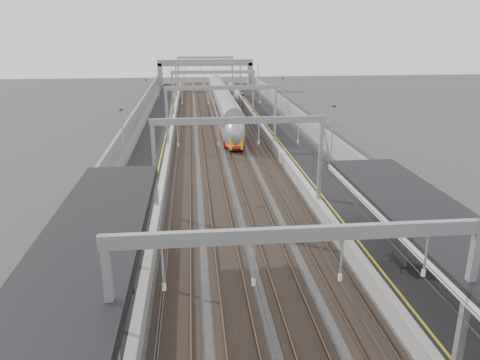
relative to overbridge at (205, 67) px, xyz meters
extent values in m
cube|color=black|center=(-8.00, -55.00, -4.81)|extent=(4.00, 120.00, 1.00)
cube|color=black|center=(8.00, -55.00, -4.81)|extent=(4.00, 120.00, 1.00)
cube|color=black|center=(-4.50, -55.00, -5.27)|extent=(2.40, 140.00, 0.08)
cube|color=brown|center=(-5.22, -55.00, -5.18)|extent=(0.07, 140.00, 0.14)
cube|color=brown|center=(-3.78, -55.00, -5.18)|extent=(0.07, 140.00, 0.14)
cube|color=black|center=(-1.50, -55.00, -5.27)|extent=(2.40, 140.00, 0.08)
cube|color=brown|center=(-2.22, -55.00, -5.18)|extent=(0.07, 140.00, 0.14)
cube|color=brown|center=(-0.78, -55.00, -5.18)|extent=(0.07, 140.00, 0.14)
cube|color=black|center=(1.50, -55.00, -5.27)|extent=(2.40, 140.00, 0.08)
cube|color=brown|center=(0.78, -55.00, -5.18)|extent=(0.07, 140.00, 0.14)
cube|color=brown|center=(2.22, -55.00, -5.18)|extent=(0.07, 140.00, 0.14)
cube|color=black|center=(4.50, -55.00, -5.27)|extent=(2.40, 140.00, 0.08)
cube|color=brown|center=(3.78, -55.00, -5.18)|extent=(0.07, 140.00, 0.14)
cube|color=brown|center=(5.22, -55.00, -5.18)|extent=(0.07, 140.00, 0.14)
cube|color=#909399|center=(-6.30, -98.00, -1.01)|extent=(0.28, 0.28, 6.60)
cube|color=#909399|center=(6.30, -98.00, -1.01)|extent=(0.28, 0.28, 6.60)
cube|color=#909399|center=(0.00, -98.00, 2.04)|extent=(13.00, 0.25, 0.50)
cube|color=#909399|center=(-6.30, -78.00, -1.01)|extent=(0.28, 0.28, 6.60)
cube|color=#909399|center=(6.30, -78.00, -1.01)|extent=(0.28, 0.28, 6.60)
cube|color=#909399|center=(0.00, -78.00, 2.04)|extent=(13.00, 0.25, 0.50)
cube|color=#909399|center=(-6.30, -58.00, -1.01)|extent=(0.28, 0.28, 6.60)
cube|color=#909399|center=(6.30, -58.00, -1.01)|extent=(0.28, 0.28, 6.60)
cube|color=#909399|center=(0.00, -58.00, 2.04)|extent=(13.00, 0.25, 0.50)
cube|color=#909399|center=(-6.30, -38.00, -1.01)|extent=(0.28, 0.28, 6.60)
cube|color=#909399|center=(6.30, -38.00, -1.01)|extent=(0.28, 0.28, 6.60)
cube|color=#909399|center=(0.00, -38.00, 2.04)|extent=(13.00, 0.25, 0.50)
cube|color=#909399|center=(-6.30, -18.00, -1.01)|extent=(0.28, 0.28, 6.60)
cube|color=#909399|center=(6.30, -18.00, -1.01)|extent=(0.28, 0.28, 6.60)
cube|color=#909399|center=(0.00, -18.00, 2.04)|extent=(13.00, 0.25, 0.50)
cube|color=#909399|center=(-6.30, 0.00, -1.01)|extent=(0.28, 0.28, 6.60)
cube|color=#909399|center=(6.30, 0.00, -1.01)|extent=(0.28, 0.28, 6.60)
cube|color=#909399|center=(0.00, 0.00, 2.04)|extent=(13.00, 0.25, 0.50)
cylinder|color=#262628|center=(-4.50, -50.00, 0.19)|extent=(0.03, 140.00, 0.03)
cylinder|color=#262628|center=(-1.50, -50.00, 0.19)|extent=(0.03, 140.00, 0.03)
cylinder|color=#262628|center=(1.50, -50.00, 0.19)|extent=(0.03, 140.00, 0.03)
cylinder|color=#262628|center=(4.50, -50.00, 0.19)|extent=(0.03, 140.00, 0.03)
cube|color=black|center=(-8.00, -97.00, -0.19)|extent=(4.40, 30.00, 0.24)
cylinder|color=black|center=(-9.70, -86.00, -2.31)|extent=(0.20, 0.20, 4.00)
cube|color=black|center=(-6.60, -96.00, -0.76)|extent=(1.60, 0.15, 0.55)
cube|color=#FF6405|center=(-6.60, -96.08, -0.76)|extent=(1.50, 0.02, 0.42)
cylinder|color=black|center=(9.70, -86.00, -2.31)|extent=(0.20, 0.20, 4.00)
cube|color=gray|center=(0.00, 0.00, 0.89)|extent=(22.00, 2.20, 1.40)
cube|color=gray|center=(-10.50, 0.00, -2.21)|extent=(1.00, 2.20, 6.20)
cube|color=gray|center=(10.50, 0.00, -2.21)|extent=(1.00, 2.20, 6.20)
cube|color=gray|center=(-11.20, -55.00, -3.71)|extent=(0.30, 120.00, 3.20)
cube|color=gray|center=(11.20, -55.00, -3.71)|extent=(0.30, 120.00, 3.20)
cube|color=maroon|center=(1.50, -47.19, -4.74)|extent=(2.50, 21.33, 0.74)
cube|color=gray|center=(1.50, -47.19, -2.98)|extent=(2.50, 21.33, 2.78)
cube|color=black|center=(1.50, -54.65, -5.04)|extent=(1.85, 2.23, 0.46)
cube|color=maroon|center=(1.50, -25.49, -4.74)|extent=(2.50, 21.33, 0.74)
cube|color=gray|center=(1.50, -25.49, -2.98)|extent=(2.50, 21.33, 2.78)
cube|color=black|center=(1.50, -32.96, -5.04)|extent=(1.85, 2.23, 0.46)
ellipsoid|color=gray|center=(1.50, -58.04, -3.26)|extent=(2.50, 4.82, 3.89)
cube|color=yellow|center=(1.50, -60.03, -4.09)|extent=(1.58, 0.12, 1.39)
cube|color=black|center=(1.50, -59.61, -2.70)|extent=(1.48, 0.54, 0.88)
cube|color=black|center=(7.70, -89.38, -3.88)|extent=(0.51, 1.75, 0.06)
cube|color=black|center=(7.91, -89.37, -3.66)|extent=(0.13, 1.73, 0.48)
cylinder|color=black|center=(7.73, -90.05, -4.11)|extent=(0.06, 0.06, 0.40)
cylinder|color=black|center=(7.67, -88.71, -4.11)|extent=(0.06, 0.06, 0.40)
cylinder|color=black|center=(-5.20, -24.16, -3.81)|extent=(0.12, 0.12, 3.00)
cube|color=black|center=(-5.20, -24.16, -2.21)|extent=(0.32, 0.22, 0.75)
sphere|color=#0CE526|center=(-5.20, -24.29, -2.06)|extent=(0.16, 0.16, 0.16)
cylinder|color=black|center=(3.20, -33.35, -3.81)|extent=(0.12, 0.12, 3.00)
cube|color=black|center=(3.20, -33.35, -2.21)|extent=(0.32, 0.22, 0.75)
sphere|color=red|center=(3.20, -33.48, -2.06)|extent=(0.16, 0.16, 0.16)
cylinder|color=black|center=(5.40, -31.32, -3.81)|extent=(0.12, 0.12, 3.00)
cube|color=black|center=(5.40, -31.32, -2.21)|extent=(0.32, 0.22, 0.75)
sphere|color=red|center=(5.40, -31.45, -2.06)|extent=(0.16, 0.16, 0.16)
camera|label=1|loc=(-3.39, -111.82, 8.50)|focal=35.00mm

